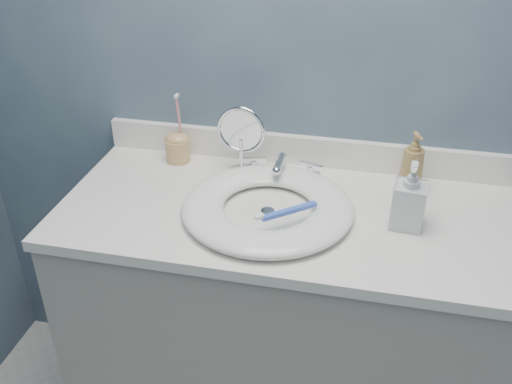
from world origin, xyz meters
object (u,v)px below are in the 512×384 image
(makeup_mirror, at_px, (241,138))
(soap_bottle_amber, at_px, (413,162))
(soap_bottle_clear, at_px, (410,195))
(toothbrush_holder, at_px, (178,146))

(makeup_mirror, height_order, soap_bottle_amber, makeup_mirror)
(soap_bottle_clear, bearing_deg, makeup_mirror, 165.13)
(soap_bottle_amber, bearing_deg, toothbrush_holder, 156.15)
(toothbrush_holder, bearing_deg, makeup_mirror, -10.38)
(makeup_mirror, distance_m, soap_bottle_clear, 0.50)
(makeup_mirror, height_order, toothbrush_holder, toothbrush_holder)
(toothbrush_holder, bearing_deg, soap_bottle_amber, -2.35)
(makeup_mirror, relative_size, toothbrush_holder, 0.98)
(makeup_mirror, xyz_separation_m, soap_bottle_clear, (0.47, -0.17, -0.03))
(makeup_mirror, bearing_deg, soap_bottle_amber, 4.87)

